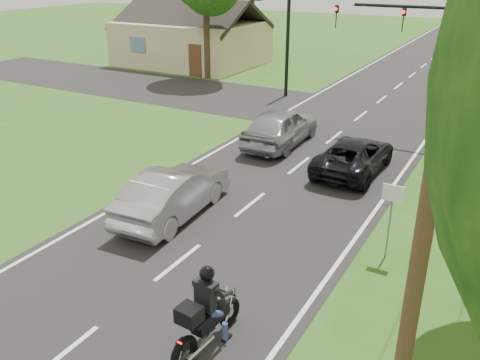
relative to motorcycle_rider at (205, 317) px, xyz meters
name	(u,v)px	position (x,y,z in m)	size (l,w,h in m)	color
ground	(178,262)	(-2.40, 2.32, -0.76)	(140.00, 140.00, 0.00)	#2D5518
road	(318,150)	(-2.40, 12.32, -0.75)	(8.00, 100.00, 0.01)	black
cross_road	(361,116)	(-2.40, 18.32, -0.75)	(60.00, 7.00, 0.01)	black
motorcycle_rider	(205,317)	(0.00, 0.00, 0.00)	(0.64, 2.23, 1.92)	black
dark_suv	(354,155)	(-0.40, 10.81, -0.11)	(2.11, 4.58, 1.27)	black
silver_sedan	(173,193)	(-4.13, 4.50, 0.02)	(1.61, 4.62, 1.52)	#A7A8AC
silver_suv	(281,126)	(-4.13, 12.23, 0.08)	(1.95, 4.85, 1.65)	#9A9DA2
traffic_signal	(433,44)	(0.93, 16.32, 3.38)	(6.38, 0.44, 6.00)	black
signal_pole_far	(287,44)	(-7.60, 20.32, 2.24)	(0.20, 0.20, 6.00)	black
utility_pole_near	(439,138)	(3.80, 0.32, 4.33)	(1.60, 0.28, 10.00)	brown
sign_white	(392,204)	(2.30, 5.30, 0.84)	(0.55, 0.07, 2.12)	slate
sign_green	(450,125)	(2.50, 13.30, 0.84)	(0.55, 0.07, 2.12)	slate
house	(192,40)	(-18.40, 26.32, 1.01)	(10.20, 8.00, 4.84)	tan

